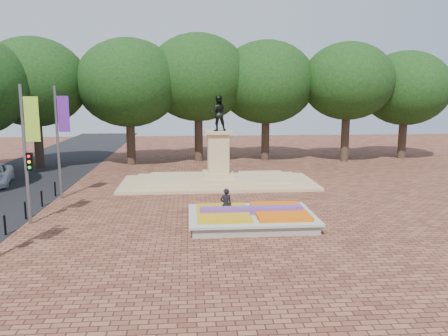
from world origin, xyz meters
The scene contains 7 objects.
ground centered at (0.00, 0.00, 0.00)m, with size 90.00×90.00×0.00m, color brown.
flower_bed centered at (1.03, -2.00, 0.38)m, with size 6.30×4.30×0.91m.
monument centered at (0.00, 8.00, 0.88)m, with size 14.00×6.00×6.40m.
tree_row_back centered at (2.33, 18.00, 6.67)m, with size 44.80×8.80×10.43m.
banner_poles centered at (-10.08, -1.31, 3.88)m, with size 0.88×11.17×7.00m.
bollard_row centered at (-10.70, -1.50, 0.53)m, with size 0.12×13.12×0.98m.
pedestrian centered at (-0.22, -1.13, 0.84)m, with size 0.62×0.40×1.69m, color black.
Camera 1 is at (-2.10, -23.13, 6.56)m, focal length 35.00 mm.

